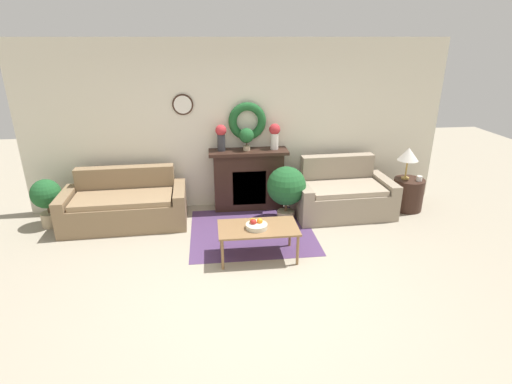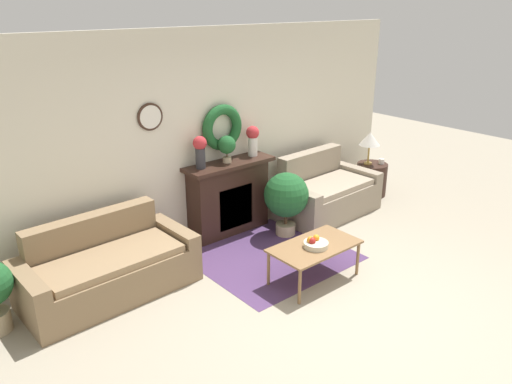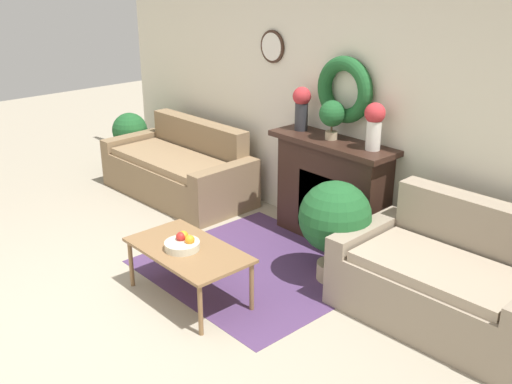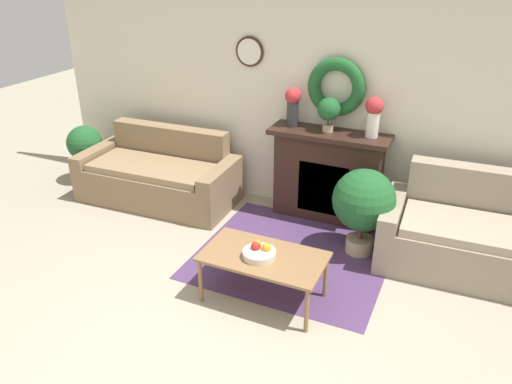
{
  "view_description": "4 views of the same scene",
  "coord_description": "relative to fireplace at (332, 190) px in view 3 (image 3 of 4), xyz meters",
  "views": [
    {
      "loc": [
        -0.46,
        -3.76,
        2.71
      ],
      "look_at": [
        0.15,
        1.37,
        0.69
      ],
      "focal_mm": 28.0,
      "sensor_mm": 36.0,
      "label": 1
    },
    {
      "loc": [
        -3.6,
        -2.6,
        2.99
      ],
      "look_at": [
        -0.14,
        1.52,
        0.92
      ],
      "focal_mm": 35.0,
      "sensor_mm": 36.0,
      "label": 2
    },
    {
      "loc": [
        3.56,
        -1.62,
        2.55
      ],
      "look_at": [
        -0.03,
        1.62,
        0.65
      ],
      "focal_mm": 42.0,
      "sensor_mm": 36.0,
      "label": 3
    },
    {
      "loc": [
        1.47,
        -2.41,
        2.71
      ],
      "look_at": [
        -0.17,
        1.23,
        0.77
      ],
      "focal_mm": 35.0,
      "sensor_mm": 36.0,
      "label": 4
    }
  ],
  "objects": [
    {
      "name": "fruit_bowl",
      "position": [
        -0.07,
        -1.67,
        -0.03
      ],
      "size": [
        0.28,
        0.28,
        0.12
      ],
      "color": "beige",
      "rests_on": "coffee_table"
    },
    {
      "name": "potted_plant_floor_by_loveseat",
      "position": [
        0.53,
        -0.57,
        0.04
      ],
      "size": [
        0.6,
        0.6,
        0.87
      ],
      "color": "tan",
      "rests_on": "ground_plane"
    },
    {
      "name": "loveseat_right",
      "position": [
        1.48,
        -0.4,
        -0.2
      ],
      "size": [
        1.58,
        0.95,
        0.89
      ],
      "rotation": [
        0.0,
        0.0,
        0.04
      ],
      "color": "gray",
      "rests_on": "ground_plane"
    },
    {
      "name": "wall_back",
      "position": [
        -0.14,
        0.2,
        0.85
      ],
      "size": [
        6.8,
        0.2,
        2.7
      ],
      "color": "beige",
      "rests_on": "ground_plane"
    },
    {
      "name": "couch_left",
      "position": [
        -1.93,
        -0.39,
        -0.22
      ],
      "size": [
        1.86,
        0.92,
        0.82
      ],
      "rotation": [
        0.0,
        0.0,
        0.03
      ],
      "color": "#846B4C",
      "rests_on": "ground_plane"
    },
    {
      "name": "vase_on_mantel_right",
      "position": [
        0.43,
        0.01,
        0.74
      ],
      "size": [
        0.18,
        0.18,
        0.41
      ],
      "color": "silver",
      "rests_on": "fireplace"
    },
    {
      "name": "potted_plant_floor_by_couch",
      "position": [
        -3.07,
        -0.34,
        -0.05
      ],
      "size": [
        0.44,
        0.44,
        0.74
      ],
      "color": "tan",
      "rests_on": "ground_plane"
    },
    {
      "name": "vase_on_mantel_left",
      "position": [
        -0.43,
        0.01,
        0.74
      ],
      "size": [
        0.18,
        0.18,
        0.42
      ],
      "color": "#2D2D33",
      "rests_on": "fireplace"
    },
    {
      "name": "potted_plant_on_mantel",
      "position": [
        -0.03,
        -0.01,
        0.72
      ],
      "size": [
        0.24,
        0.24,
        0.36
      ],
      "color": "tan",
      "rests_on": "fireplace"
    },
    {
      "name": "coffee_table",
      "position": [
        -0.04,
        -1.64,
        -0.11
      ],
      "size": [
        1.02,
        0.57,
        0.44
      ],
      "color": "olive",
      "rests_on": "ground_plane"
    },
    {
      "name": "floor_rug",
      "position": [
        -0.04,
        -0.9,
        -0.51
      ],
      "size": [
        1.8,
        1.67,
        0.01
      ],
      "color": "#4C335B",
      "rests_on": "ground_plane"
    },
    {
      "name": "ground_plane",
      "position": [
        -0.14,
        -2.42,
        -0.51
      ],
      "size": [
        16.0,
        16.0,
        0.0
      ],
      "primitive_type": "plane",
      "color": "#9E937F"
    },
    {
      "name": "fireplace",
      "position": [
        0.0,
        0.0,
        0.0
      ],
      "size": [
        1.27,
        0.41,
        1.0
      ],
      "color": "#331E16",
      "rests_on": "ground_plane"
    }
  ]
}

